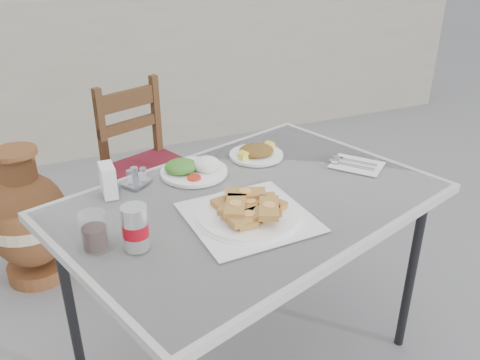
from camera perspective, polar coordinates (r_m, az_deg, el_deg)
name	(u,v)px	position (r m, az deg, el deg)	size (l,w,h in m)	color
ground	(277,339)	(2.39, 4.15, -17.43)	(80.00, 80.00, 0.00)	slate
cafe_table	(251,210)	(1.82, 1.19, -3.42)	(1.53, 1.26, 0.80)	black
pide_plate	(249,208)	(1.65, 0.97, -3.15)	(0.40, 0.40, 0.08)	white
salad_rice_plate	(193,168)	(1.96, -5.29, 1.35)	(0.26, 0.26, 0.06)	white
salad_chopped_plate	(256,152)	(2.11, 1.84, 3.14)	(0.22, 0.22, 0.05)	white
soda_can	(135,228)	(1.52, -11.68, -5.26)	(0.08, 0.08, 0.14)	white
cola_glass	(94,233)	(1.56, -16.05, -5.73)	(0.08, 0.08, 0.12)	white
napkin_holder	(108,180)	(1.84, -14.58, -0.03)	(0.06, 0.10, 0.11)	white
condiment_caddy	(136,179)	(1.91, -11.58, 0.14)	(0.12, 0.12, 0.07)	silver
cutlery_napkin	(353,164)	(2.08, 12.56, 1.77)	(0.24, 0.25, 0.01)	white
chair	(148,166)	(2.82, -10.33, 1.52)	(0.53, 0.53, 0.93)	#391D0F
terracotta_urn	(28,220)	(2.77, -22.66, -4.22)	(0.41, 0.41, 0.72)	brown
back_wall	(136,74)	(4.22, -11.62, 11.58)	(6.00, 0.25, 1.20)	gray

